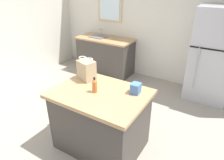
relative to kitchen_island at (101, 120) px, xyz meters
The scene contains 8 objects.
ground 0.46m from the kitchen_island, 145.56° to the right, with size 6.81×6.81×0.00m, color #9E9384.
back_wall 2.79m from the kitchen_island, 91.75° to the left, with size 5.68×0.13×2.61m.
kitchen_island is the anchor object (origin of this frame).
refrigerator 2.53m from the kitchen_island, 64.92° to the left, with size 0.80×0.68×1.81m.
sink_counter 2.67m from the kitchen_island, 122.06° to the left, with size 1.42×0.67×1.09m.
shopping_bag 0.74m from the kitchen_island, 150.52° to the left, with size 0.29×0.24×0.33m.
small_box 0.69m from the kitchen_island, 29.31° to the left, with size 0.11×0.13×0.14m, color #4775B7.
bottle 0.54m from the kitchen_island, 153.78° to the right, with size 0.07×0.07×0.21m.
Camera 1 is at (1.41, -1.84, 2.23)m, focal length 32.71 mm.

